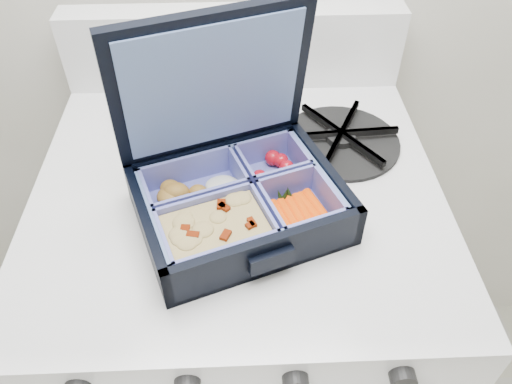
{
  "coord_description": "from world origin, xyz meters",
  "views": [
    {
      "loc": [
        0.59,
        1.19,
        1.31
      ],
      "look_at": [
        0.61,
        1.63,
        0.87
      ],
      "focal_mm": 35.0,
      "sensor_mm": 36.0,
      "label": 1
    }
  ],
  "objects_px": {
    "stove": "(243,333)",
    "burner_grate": "(341,136)",
    "fork": "(242,156)",
    "bento_box": "(239,203)"
  },
  "relations": [
    {
      "from": "stove",
      "to": "bento_box",
      "type": "xyz_separation_m",
      "value": [
        0.0,
        -0.08,
        0.45
      ]
    },
    {
      "from": "stove",
      "to": "burner_grate",
      "type": "distance_m",
      "value": 0.46
    },
    {
      "from": "stove",
      "to": "fork",
      "type": "bearing_deg",
      "value": 78.9
    },
    {
      "from": "stove",
      "to": "fork",
      "type": "height_order",
      "value": "fork"
    },
    {
      "from": "stove",
      "to": "burner_grate",
      "type": "height_order",
      "value": "burner_grate"
    },
    {
      "from": "bento_box",
      "to": "stove",
      "type": "bearing_deg",
      "value": 71.94
    },
    {
      "from": "bento_box",
      "to": "burner_grate",
      "type": "relative_size",
      "value": 1.37
    },
    {
      "from": "burner_grate",
      "to": "fork",
      "type": "height_order",
      "value": "burner_grate"
    },
    {
      "from": "burner_grate",
      "to": "fork",
      "type": "bearing_deg",
      "value": -169.13
    },
    {
      "from": "burner_grate",
      "to": "stove",
      "type": "bearing_deg",
      "value": -155.88
    }
  ]
}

